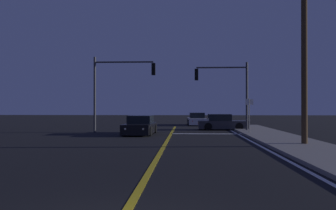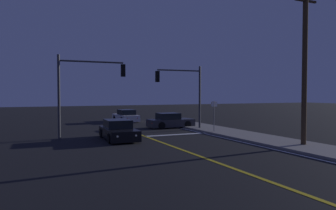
# 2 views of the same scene
# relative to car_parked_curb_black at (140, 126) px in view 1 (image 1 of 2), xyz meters

# --- Properties ---
(sidewalk_right) EXTENTS (3.20, 40.76, 0.15)m
(sidewalk_right) POSITION_rel_car_parked_curb_black_xyz_m (8.81, -9.14, -0.51)
(sidewalk_right) COLOR gray
(sidewalk_right) RESTS_ON ground
(lane_line_center) EXTENTS (0.20, 38.50, 0.01)m
(lane_line_center) POSITION_rel_car_parked_curb_black_xyz_m (2.17, -9.14, -0.58)
(lane_line_center) COLOR gold
(lane_line_center) RESTS_ON ground
(lane_line_edge_right) EXTENTS (0.16, 38.50, 0.01)m
(lane_line_edge_right) POSITION_rel_car_parked_curb_black_xyz_m (6.96, -9.14, -0.58)
(lane_line_edge_right) COLOR white
(lane_line_edge_right) RESTS_ON ground
(stop_bar) EXTENTS (5.04, 0.50, 0.01)m
(stop_bar) POSITION_rel_car_parked_curb_black_xyz_m (4.69, 0.69, -0.58)
(stop_bar) COLOR white
(stop_bar) RESTS_ON ground
(car_parked_curb_black) EXTENTS (2.11, 4.61, 1.34)m
(car_parked_curb_black) POSITION_rel_car_parked_curb_black_xyz_m (0.00, 0.00, 0.00)
(car_parked_curb_black) COLOR black
(car_parked_curb_black) RESTS_ON ground
(car_side_waiting_white) EXTENTS (2.02, 4.50, 1.34)m
(car_side_waiting_white) POSITION_rel_car_parked_curb_black_xyz_m (4.37, 13.06, -0.00)
(car_side_waiting_white) COLOR silver
(car_side_waiting_white) RESTS_ON ground
(car_lead_oncoming_charcoal) EXTENTS (4.17, 1.99, 1.34)m
(car_lead_oncoming_charcoal) POSITION_rel_car_parked_curb_black_xyz_m (6.30, 5.43, -0.00)
(car_lead_oncoming_charcoal) COLOR #2D2D33
(car_lead_oncoming_charcoal) RESTS_ON ground
(traffic_signal_near_right) EXTENTS (4.17, 0.28, 5.45)m
(traffic_signal_near_right) POSITION_rel_car_parked_curb_black_xyz_m (6.48, 2.99, 3.07)
(traffic_signal_near_right) COLOR #38383D
(traffic_signal_near_right) RESTS_ON ground
(traffic_signal_far_left) EXTENTS (4.71, 0.28, 5.75)m
(traffic_signal_far_left) POSITION_rel_car_parked_curb_black_xyz_m (-1.96, 1.59, 3.30)
(traffic_signal_far_left) COLOR #38383D
(traffic_signal_far_left) RESTS_ON ground
(utility_pole_right) EXTENTS (1.87, 0.30, 9.87)m
(utility_pole_right) POSITION_rel_car_parked_curb_black_xyz_m (9.11, -7.35, 4.56)
(utility_pole_right) COLOR #42301E
(utility_pole_right) RESTS_ON ground
(street_sign_corner) EXTENTS (0.56, 0.08, 2.55)m
(street_sign_corner) POSITION_rel_car_parked_curb_black_xyz_m (7.71, 0.19, 1.13)
(street_sign_corner) COLOR slate
(street_sign_corner) RESTS_ON ground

